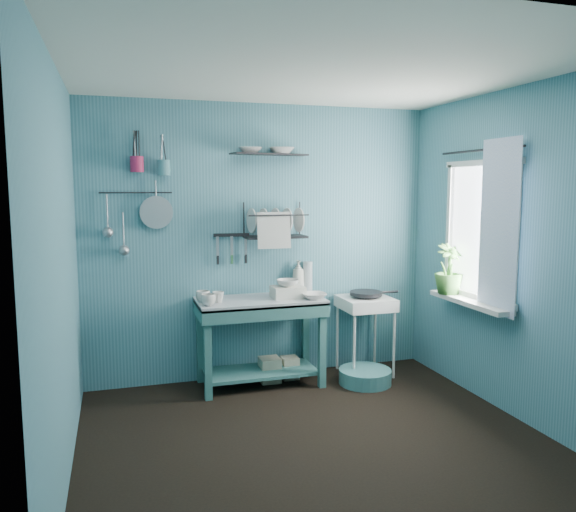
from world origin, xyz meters
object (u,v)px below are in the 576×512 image
object	(u,v)px
storage_tin_large	(270,370)
storage_tin_small	(290,368)
dish_rack	(275,220)
mug_left	(208,300)
colander	(156,212)
hotplate_stand	(365,336)
wash_tub	(288,292)
soap_bottle	(298,276)
potted_plant	(449,269)
mug_right	(203,296)
frying_pan	(366,293)
water_bottle	(308,276)
floor_basin	(365,376)
work_counter	(260,342)
utensil_cup_magenta	(137,164)
mug_mid	(218,297)
utensil_cup_teal	(164,168)

from	to	relation	value
storage_tin_large	storage_tin_small	xyz separation A→B (m)	(0.20, 0.03, -0.01)
dish_rack	mug_left	bearing A→B (deg)	-162.59
colander	storage_tin_large	xyz separation A→B (m)	(0.95, -0.16, -1.43)
hotplate_stand	storage_tin_large	distance (m)	0.96
wash_tub	colander	world-z (taller)	colander
soap_bottle	potted_plant	size ratio (longest dim) A/B	0.69
mug_right	colander	bearing A→B (deg)	148.67
frying_pan	potted_plant	distance (m)	0.80
mug_right	frying_pan	bearing A→B (deg)	0.04
mug_left	hotplate_stand	size ratio (longest dim) A/B	0.17
water_bottle	floor_basin	size ratio (longest dim) A/B	0.59
work_counter	utensil_cup_magenta	xyz separation A→B (m)	(-1.00, 0.18, 1.55)
soap_bottle	utensil_cup_magenta	world-z (taller)	utensil_cup_magenta
mug_left	utensil_cup_magenta	xyz separation A→B (m)	(-0.52, 0.34, 1.12)
soap_bottle	mug_mid	bearing A→B (deg)	-162.00
mug_left	hotplate_stand	bearing A→B (deg)	6.13
mug_mid	frying_pan	distance (m)	1.40
soap_bottle	frying_pan	world-z (taller)	soap_bottle
hotplate_stand	storage_tin_small	size ratio (longest dim) A/B	3.67
utensil_cup_magenta	storage_tin_small	size ratio (longest dim) A/B	0.65
floor_basin	storage_tin_small	bearing A→B (deg)	151.16
mug_right	potted_plant	xyz separation A→B (m)	(2.07, -0.50, 0.22)
colander	storage_tin_large	world-z (taller)	colander
frying_pan	hotplate_stand	bearing A→B (deg)	0.00
mug_mid	mug_right	distance (m)	0.13
dish_rack	storage_tin_large	world-z (taller)	dish_rack
colander	potted_plant	distance (m)	2.57
mug_mid	storage_tin_small	bearing A→B (deg)	11.63
utensil_cup_magenta	colander	distance (m)	0.43
mug_mid	storage_tin_large	size ratio (longest dim) A/B	0.45
hotplate_stand	mug_right	bearing A→B (deg)	176.90
utensil_cup_teal	wash_tub	bearing A→B (deg)	-11.21
mug_mid	storage_tin_large	world-z (taller)	mug_mid
hotplate_stand	floor_basin	xyz separation A→B (m)	(-0.11, -0.25, -0.30)
wash_tub	dish_rack	size ratio (longest dim) A/B	0.51
wash_tub	water_bottle	distance (m)	0.37
potted_plant	dish_rack	bearing A→B (deg)	155.24
utensil_cup_teal	floor_basin	bearing A→B (deg)	-14.55
mug_right	potted_plant	distance (m)	2.14
mug_right	utensil_cup_teal	world-z (taller)	utensil_cup_teal
colander	wash_tub	bearing A→B (deg)	-12.02
wash_tub	utensil_cup_teal	xyz separation A→B (m)	(-1.03, 0.20, 1.09)
utensil_cup_magenta	hotplate_stand	bearing A→B (deg)	-5.20
wash_tub	soap_bottle	world-z (taller)	soap_bottle
mug_mid	floor_basin	distance (m)	1.51
hotplate_stand	utensil_cup_magenta	world-z (taller)	utensil_cup_magenta
mug_left	dish_rack	xyz separation A→B (m)	(0.66, 0.29, 0.63)
colander	floor_basin	bearing A→B (deg)	-14.92
frying_pan	floor_basin	world-z (taller)	frying_pan
storage_tin_small	floor_basin	xyz separation A→B (m)	(0.61, -0.33, -0.04)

